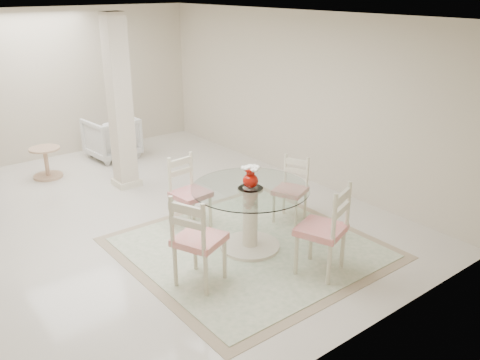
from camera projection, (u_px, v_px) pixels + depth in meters
ground at (136, 220)px, 7.05m from camera, size 7.00×7.00×0.00m
room_shell at (126, 87)px, 6.38m from camera, size 6.02×7.02×2.71m
column at (120, 103)px, 7.80m from camera, size 0.30×0.30×2.70m
area_rug at (250, 248)px, 6.31m from camera, size 2.88×2.88×0.02m
dining_table at (250, 218)px, 6.16m from camera, size 1.41×1.41×0.81m
red_vase at (251, 176)px, 5.96m from camera, size 0.22×0.20×0.28m
dining_chair_east at (292, 185)px, 6.89m from camera, size 0.52×0.52×0.99m
dining_chair_north at (187, 187)px, 6.67m from camera, size 0.48×0.48×1.09m
dining_chair_west at (195, 235)px, 5.31m from camera, size 0.62×0.62×1.18m
dining_chair_south at (328, 224)px, 5.53m from camera, size 0.61×0.61×1.20m
armchair_white at (112, 137)px, 9.47m from camera, size 0.90×0.92×0.77m
side_table at (47, 164)px, 8.53m from camera, size 0.50×0.50×0.52m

